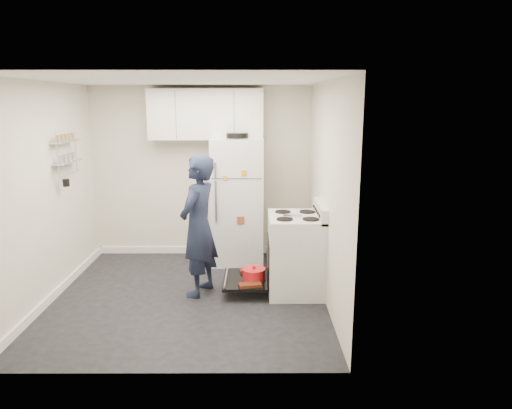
{
  "coord_description": "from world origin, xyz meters",
  "views": [
    {
      "loc": [
        0.78,
        -5.09,
        2.27
      ],
      "look_at": [
        0.8,
        0.32,
        1.05
      ],
      "focal_mm": 32.0,
      "sensor_mm": 36.0,
      "label": 1
    }
  ],
  "objects_px": {
    "open_oven_door": "(249,277)",
    "refrigerator": "(238,201)",
    "person": "(199,226)",
    "electric_range": "(295,254)"
  },
  "relations": [
    {
      "from": "open_oven_door",
      "to": "refrigerator",
      "type": "relative_size",
      "value": 0.38
    },
    {
      "from": "open_oven_door",
      "to": "person",
      "type": "height_order",
      "value": "person"
    },
    {
      "from": "open_oven_door",
      "to": "refrigerator",
      "type": "distance_m",
      "value": 1.34
    },
    {
      "from": "open_oven_door",
      "to": "person",
      "type": "xyz_separation_m",
      "value": [
        -0.6,
        -0.04,
        0.66
      ]
    },
    {
      "from": "refrigerator",
      "to": "person",
      "type": "distance_m",
      "value": 1.24
    },
    {
      "from": "open_oven_door",
      "to": "refrigerator",
      "type": "bearing_deg",
      "value": 98.82
    },
    {
      "from": "open_oven_door",
      "to": "person",
      "type": "bearing_deg",
      "value": -176.27
    },
    {
      "from": "electric_range",
      "to": "person",
      "type": "height_order",
      "value": "person"
    },
    {
      "from": "electric_range",
      "to": "refrigerator",
      "type": "relative_size",
      "value": 0.59
    },
    {
      "from": "electric_range",
      "to": "open_oven_door",
      "type": "distance_m",
      "value": 0.62
    }
  ]
}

